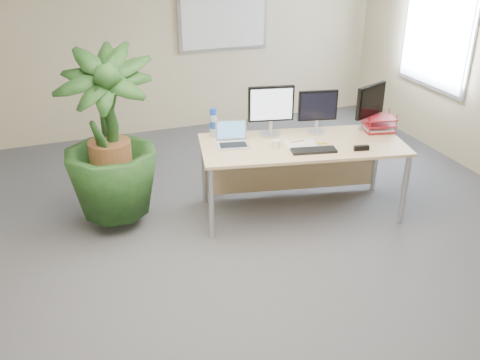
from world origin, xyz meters
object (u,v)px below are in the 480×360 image
object	(u,v)px
laptop	(232,138)
desk	(299,154)
floor_plant	(111,155)
monitor_left	(271,108)
monitor_right	(318,109)

from	to	relation	value
laptop	desk	bearing A→B (deg)	-9.57
desk	floor_plant	distance (m)	1.87
floor_plant	laptop	distance (m)	1.18
desk	floor_plant	xyz separation A→B (m)	(-1.84, 0.29, 0.14)
monitor_left	monitor_right	distance (m)	0.49
monitor_left	laptop	xyz separation A→B (m)	(-0.44, -0.09, -0.24)
desk	monitor_right	bearing A→B (deg)	24.25
floor_plant	monitor_left	bearing A→B (deg)	-3.11
desk	laptop	world-z (taller)	laptop
monitor_left	desk	bearing A→B (deg)	-40.32
laptop	monitor_right	bearing A→B (deg)	-0.45
monitor_right	desk	bearing A→B (deg)	-155.75
monitor_left	monitor_right	bearing A→B (deg)	-11.16
desk	monitor_right	xyz separation A→B (m)	(0.24, 0.11, 0.42)
floor_plant	monitor_right	distance (m)	2.11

